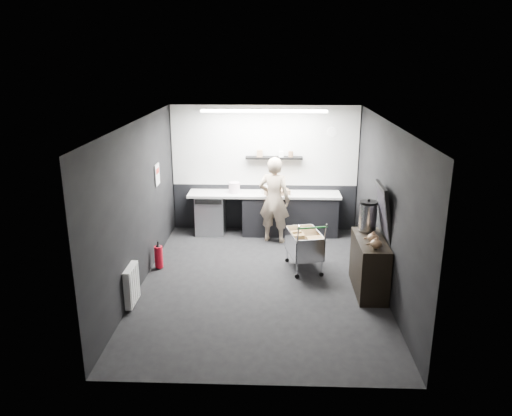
{
  "coord_description": "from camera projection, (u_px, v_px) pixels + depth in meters",
  "views": [
    {
      "loc": [
        0.21,
        -7.71,
        3.71
      ],
      "look_at": [
        -0.1,
        0.4,
        1.2
      ],
      "focal_mm": 35.0,
      "sensor_mm": 36.0,
      "label": 1
    }
  ],
  "objects": [
    {
      "name": "radiator",
      "position": [
        132.0,
        285.0,
        7.57
      ],
      "size": [
        0.1,
        0.5,
        0.6
      ],
      "primitive_type": "cube",
      "color": "white",
      "rests_on": "wall_left"
    },
    {
      "name": "floating_shelf",
      "position": [
        274.0,
        158.0,
        10.48
      ],
      "size": [
        1.2,
        0.22,
        0.04
      ],
      "primitive_type": "cube",
      "color": "black",
      "rests_on": "wall_back"
    },
    {
      "name": "wall_right",
      "position": [
        386.0,
        208.0,
        7.99
      ],
      "size": [
        0.0,
        5.5,
        5.5
      ],
      "primitive_type": "plane",
      "rotation": [
        1.57,
        0.0,
        -1.57
      ],
      "color": "black",
      "rests_on": "floor"
    },
    {
      "name": "wall_left",
      "position": [
        139.0,
        205.0,
        8.14
      ],
      "size": [
        0.0,
        5.5,
        5.5
      ],
      "primitive_type": "plane",
      "rotation": [
        1.57,
        0.0,
        1.57
      ],
      "color": "black",
      "rests_on": "floor"
    },
    {
      "name": "wall_back",
      "position": [
        265.0,
        169.0,
        10.69
      ],
      "size": [
        5.5,
        0.0,
        5.5
      ],
      "primitive_type": "plane",
      "rotation": [
        1.57,
        0.0,
        0.0
      ],
      "color": "black",
      "rests_on": "floor"
    },
    {
      "name": "pink_tub",
      "position": [
        234.0,
        188.0,
        10.49
      ],
      "size": [
        0.23,
        0.23,
        0.23
      ],
      "primitive_type": "cylinder",
      "color": "white",
      "rests_on": "prep_counter"
    },
    {
      "name": "dado_panel",
      "position": [
        264.0,
        207.0,
        10.92
      ],
      "size": [
        3.95,
        0.02,
        1.0
      ],
      "primitive_type": "cube",
      "color": "black",
      "rests_on": "wall_back"
    },
    {
      "name": "wall_clock",
      "position": [
        332.0,
        132.0,
        10.37
      ],
      "size": [
        0.2,
        0.03,
        0.2
      ],
      "primitive_type": "cylinder",
      "rotation": [
        1.57,
        0.0,
        0.0
      ],
      "color": "white",
      "rests_on": "wall_back"
    },
    {
      "name": "poster",
      "position": [
        157.0,
        175.0,
        9.32
      ],
      "size": [
        0.02,
        0.3,
        0.4
      ],
      "primitive_type": "cube",
      "color": "silver",
      "rests_on": "wall_left"
    },
    {
      "name": "poster_red_band",
      "position": [
        157.0,
        171.0,
        9.3
      ],
      "size": [
        0.02,
        0.22,
        0.1
      ],
      "primitive_type": "cube",
      "color": "red",
      "rests_on": "poster"
    },
    {
      "name": "sideboard",
      "position": [
        370.0,
        258.0,
        8.04
      ],
      "size": [
        0.51,
        1.19,
        1.78
      ],
      "color": "black",
      "rests_on": "floor"
    },
    {
      "name": "wall_front",
      "position": [
        254.0,
        280.0,
        5.44
      ],
      "size": [
        5.5,
        0.0,
        5.5
      ],
      "primitive_type": "plane",
      "rotation": [
        -1.57,
        0.0,
        0.0
      ],
      "color": "black",
      "rests_on": "floor"
    },
    {
      "name": "ceiling_strip",
      "position": [
        264.0,
        111.0,
        9.44
      ],
      "size": [
        2.4,
        0.2,
        0.04
      ],
      "primitive_type": "cube",
      "color": "white",
      "rests_on": "ceiling"
    },
    {
      "name": "kitchen_wall_panel",
      "position": [
        265.0,
        146.0,
        10.52
      ],
      "size": [
        3.95,
        0.02,
        1.7
      ],
      "primitive_type": "cube",
      "color": "silver",
      "rests_on": "wall_back"
    },
    {
      "name": "shopping_cart",
      "position": [
        304.0,
        245.0,
        8.85
      ],
      "size": [
        0.69,
        0.98,
        0.96
      ],
      "color": "silver",
      "rests_on": "floor"
    },
    {
      "name": "cardboard_box",
      "position": [
        276.0,
        192.0,
        10.43
      ],
      "size": [
        0.61,
        0.54,
        0.1
      ],
      "primitive_type": "cube",
      "rotation": [
        0.0,
        0.0,
        0.38
      ],
      "color": "#8D6A4B",
      "rests_on": "prep_counter"
    },
    {
      "name": "white_container",
      "position": [
        267.0,
        190.0,
        10.43
      ],
      "size": [
        0.23,
        0.2,
        0.17
      ],
      "primitive_type": "cube",
      "rotation": [
        0.0,
        0.0,
        -0.37
      ],
      "color": "white",
      "rests_on": "prep_counter"
    },
    {
      "name": "fire_extinguisher",
      "position": [
        159.0,
        256.0,
        8.94
      ],
      "size": [
        0.15,
        0.15,
        0.49
      ],
      "color": "red",
      "rests_on": "floor"
    },
    {
      "name": "prep_counter",
      "position": [
        270.0,
        213.0,
        10.63
      ],
      "size": [
        3.2,
        0.61,
        0.9
      ],
      "color": "black",
      "rests_on": "floor"
    },
    {
      "name": "floor",
      "position": [
        261.0,
        282.0,
        8.46
      ],
      "size": [
        5.5,
        5.5,
        0.0
      ],
      "primitive_type": "plane",
      "color": "black",
      "rests_on": "ground"
    },
    {
      "name": "person",
      "position": [
        274.0,
        200.0,
        10.07
      ],
      "size": [
        0.74,
        0.59,
        1.77
      ],
      "primitive_type": "imported",
      "rotation": [
        0.0,
        0.0,
        2.85
      ],
      "color": "beige",
      "rests_on": "floor"
    },
    {
      "name": "ceiling",
      "position": [
        261.0,
        122.0,
        7.66
      ],
      "size": [
        5.5,
        5.5,
        0.0
      ],
      "primitive_type": "plane",
      "rotation": [
        3.14,
        0.0,
        0.0
      ],
      "color": "white",
      "rests_on": "wall_back"
    }
  ]
}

